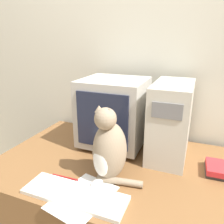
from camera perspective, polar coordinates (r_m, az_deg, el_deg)
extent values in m
cube|color=beige|center=(1.59, 7.38, 13.22)|extent=(7.00, 0.05, 2.50)
cube|color=brown|center=(1.52, 0.43, -24.52)|extent=(1.36, 0.88, 0.72)
cube|color=#BCB7AD|center=(1.49, 0.42, -7.94)|extent=(0.28, 0.22, 0.02)
cube|color=#BCB7AD|center=(1.40, 0.45, 0.17)|extent=(0.40, 0.36, 0.42)
cube|color=#1E2338|center=(1.25, -2.67, -2.35)|extent=(0.32, 0.01, 0.33)
cube|color=beige|center=(1.33, 15.07, -2.12)|extent=(0.21, 0.41, 0.45)
cube|color=slate|center=(1.09, 14.17, 0.24)|extent=(0.15, 0.01, 0.08)
cube|color=silver|center=(1.07, -9.75, -20.47)|extent=(0.49, 0.16, 0.02)
cube|color=beige|center=(1.07, -9.79, -20.04)|extent=(0.44, 0.12, 0.00)
ellipsoid|color=gray|center=(1.10, -0.58, -10.14)|extent=(0.21, 0.22, 0.30)
ellipsoid|color=white|center=(1.06, -2.86, -12.61)|extent=(0.10, 0.07, 0.17)
sphere|color=gray|center=(1.00, -1.72, -1.76)|extent=(0.13, 0.13, 0.11)
cone|color=gray|center=(1.01, -3.42, 0.90)|extent=(0.04, 0.04, 0.03)
cone|color=gray|center=(0.97, -0.68, 0.24)|extent=(0.04, 0.04, 0.03)
ellipsoid|color=white|center=(1.10, -4.02, -18.30)|extent=(0.07, 0.09, 0.04)
cylinder|color=gray|center=(1.12, 1.99, -17.62)|extent=(0.23, 0.07, 0.03)
cube|color=#383333|center=(1.33, 25.67, -13.67)|extent=(0.12, 0.16, 0.02)
cube|color=red|center=(1.31, 25.87, -12.96)|extent=(0.12, 0.16, 0.03)
cylinder|color=maroon|center=(1.19, -12.10, -16.33)|extent=(0.15, 0.01, 0.01)
cube|color=white|center=(1.06, -7.64, -21.19)|extent=(0.26, 0.33, 0.00)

